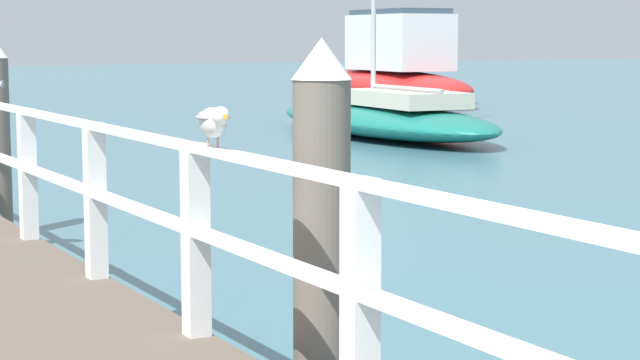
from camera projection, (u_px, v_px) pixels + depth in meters
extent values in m
cube|color=white|center=(360.00, 305.00, 4.50)|extent=(0.12, 0.12, 1.01)
cube|color=white|center=(196.00, 240.00, 5.94)|extent=(0.12, 0.12, 1.01)
cube|color=white|center=(95.00, 201.00, 7.38)|extent=(0.12, 0.12, 1.01)
cube|color=white|center=(28.00, 174.00, 8.81)|extent=(0.12, 0.12, 1.01)
cylinder|color=#6B6056|center=(322.00, 263.00, 5.55)|extent=(0.28, 0.28, 1.78)
cone|color=white|center=(322.00, 59.00, 5.43)|extent=(0.29, 0.29, 0.20)
ellipsoid|color=white|center=(213.00, 122.00, 5.65)|extent=(0.18, 0.30, 0.15)
sphere|color=white|center=(221.00, 116.00, 5.48)|extent=(0.09, 0.09, 0.09)
cone|color=gold|center=(224.00, 117.00, 5.42)|extent=(0.03, 0.05, 0.02)
cone|color=#939399|center=(206.00, 118.00, 5.81)|extent=(0.08, 0.09, 0.07)
ellipsoid|color=#939399|center=(213.00, 117.00, 5.65)|extent=(0.22, 0.25, 0.04)
cylinder|color=tan|center=(218.00, 142.00, 5.68)|extent=(0.01, 0.01, 0.05)
cylinder|color=tan|center=(208.00, 143.00, 5.67)|extent=(0.01, 0.01, 0.05)
ellipsoid|color=red|center=(385.00, 86.00, 34.70)|extent=(3.45, 9.16, 1.02)
cube|color=white|center=(399.00, 42.00, 33.73)|extent=(2.06, 3.71, 1.63)
cube|color=#334756|center=(400.00, 12.00, 33.62)|extent=(1.92, 3.35, 0.16)
ellipsoid|color=#197266|center=(382.00, 120.00, 22.94)|extent=(3.00, 7.86, 0.66)
cylinder|color=#B2B2B7|center=(406.00, 88.00, 21.99)|extent=(0.26, 2.70, 0.08)
cube|color=beige|center=(405.00, 98.00, 22.05)|extent=(1.58, 2.86, 0.30)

